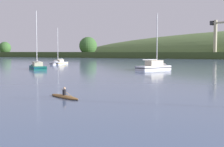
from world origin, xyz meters
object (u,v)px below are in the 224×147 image
object	(u,v)px
sailboat_outer_reach	(58,64)
dockside_crane	(216,40)
sailboat_near_mooring	(37,68)
sailboat_midwater_white	(157,68)
canoe_with_paddler	(64,97)

from	to	relation	value
sailboat_outer_reach	dockside_crane	bearing A→B (deg)	152.23
sailboat_near_mooring	sailboat_midwater_white	distance (m)	26.83
sailboat_midwater_white	canoe_with_paddler	xyz separation A→B (m)	(5.62, -43.03, -0.22)
dockside_crane	canoe_with_paddler	bearing A→B (deg)	-62.96
sailboat_near_mooring	dockside_crane	bearing A→B (deg)	-57.18
sailboat_near_mooring	canoe_with_paddler	world-z (taller)	sailboat_near_mooring
dockside_crane	sailboat_midwater_white	bearing A→B (deg)	-64.34
dockside_crane	sailboat_near_mooring	world-z (taller)	dockside_crane
dockside_crane	sailboat_midwater_white	world-z (taller)	dockside_crane
sailboat_midwater_white	canoe_with_paddler	world-z (taller)	sailboat_midwater_white
dockside_crane	canoe_with_paddler	world-z (taller)	dockside_crane
sailboat_outer_reach	canoe_with_paddler	world-z (taller)	sailboat_outer_reach
sailboat_near_mooring	sailboat_outer_reach	world-z (taller)	sailboat_near_mooring
canoe_with_paddler	sailboat_midwater_white	bearing A→B (deg)	-58.06
dockside_crane	sailboat_outer_reach	xyz separation A→B (m)	(-30.96, -111.47, -10.46)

